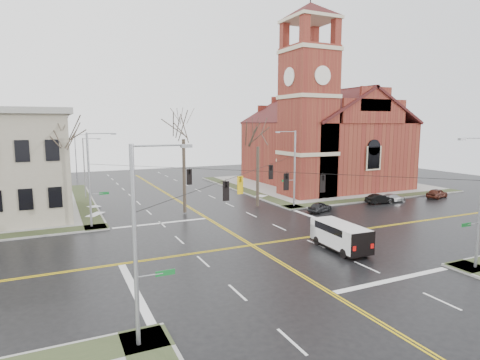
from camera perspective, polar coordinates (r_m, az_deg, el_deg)
name	(u,v)px	position (r m, az deg, el deg)	size (l,w,h in m)	color
ground	(252,245)	(33.61, 1.68, -9.25)	(120.00, 120.00, 0.00)	black
sidewalks	(252,244)	(33.59, 1.68, -9.13)	(80.00, 80.00, 0.17)	gray
road_markings	(252,245)	(33.61, 1.68, -9.24)	(100.00, 100.00, 0.01)	gold
church	(320,133)	(66.31, 11.27, 6.55)	(24.28, 27.48, 27.50)	maroon
signal_pole_ne	(293,166)	(47.98, 7.60, 1.95)	(2.75, 0.22, 9.00)	gray
signal_pole_nw	(91,177)	(40.57, -20.43, 0.40)	(2.75, 0.22, 9.00)	gray
signal_pole_se	(479,199)	(31.39, 30.90, -2.35)	(2.75, 0.22, 9.00)	gray
signal_pole_sw	(139,241)	(18.14, -14.18, -8.35)	(2.75, 0.22, 9.00)	gray
span_wires	(252,171)	(32.31, 1.73, 1.31)	(23.02, 23.02, 0.03)	black
traffic_signals	(256,181)	(31.82, 2.26, -0.16)	(8.21, 8.26, 1.30)	black
streetlight_north_a	(85,165)	(57.03, -21.14, 1.95)	(2.30, 0.20, 8.00)	gray
streetlight_north_b	(77,155)	(76.92, -22.22, 3.34)	(2.30, 0.20, 8.00)	gray
cargo_van	(339,234)	(33.19, 13.84, -7.47)	(2.42, 5.65, 2.11)	white
parked_car_a	(320,207)	(46.47, 11.30, -3.79)	(1.37, 3.41, 1.16)	black
parked_car_b	(380,199)	(53.29, 19.25, -2.55)	(1.27, 3.65, 1.20)	black
parked_car_c	(393,198)	(54.92, 20.90, -2.40)	(1.51, 3.72, 1.08)	#959597
parked_car_d	(437,193)	(60.23, 26.21, -1.71)	(1.54, 3.82, 1.30)	#4C2015
tree_nw_far	(63,142)	(42.50, -23.91, 4.98)	(4.00, 4.00, 11.36)	#3C3126
tree_nw_near	(183,134)	(44.23, -8.06, 6.47)	(4.00, 4.00, 12.22)	#3C3126
tree_ne	(258,143)	(47.34, 2.55, 5.33)	(4.00, 4.00, 10.69)	#3C3126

